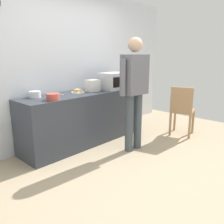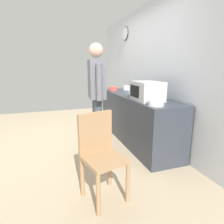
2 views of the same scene
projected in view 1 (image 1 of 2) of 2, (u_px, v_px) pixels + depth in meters
The scene contains 13 objects.
ground_plane at pixel (138, 165), 3.34m from camera, with size 6.00×6.00×0.00m, color tan.
back_wall at pixel (65, 67), 4.08m from camera, with size 5.40×0.13×2.60m.
kitchen_counter at pixel (87, 117), 4.13m from camera, with size 2.40×0.62×0.89m, color #333842.
microwave at pixel (113, 81), 4.35m from camera, with size 0.50×0.39×0.30m.
sandwich_plate at pixel (78, 92), 3.94m from camera, with size 0.23×0.23×0.07m.
salad_bowl at pixel (35, 94), 3.52m from camera, with size 0.17×0.17×0.10m, color white.
cereal_bowl at pixel (53, 97), 3.34m from camera, with size 0.19×0.19×0.09m, color #C64C42.
mixing_bowl at pixel (131, 85), 4.61m from camera, with size 0.22×0.22×0.08m, color white.
toaster at pixel (93, 86), 4.09m from camera, with size 0.22×0.18×0.20m, color silver.
fork_utensil at pixel (60, 94), 3.80m from camera, with size 0.17×0.02×0.01m, color silver.
spoon_utensil at pixel (48, 95), 3.71m from camera, with size 0.17×0.02×0.01m, color silver.
person_standing at pixel (134, 86), 3.64m from camera, with size 0.59×0.28×1.77m.
wooden_chair at pixel (182, 109), 4.40m from camera, with size 0.49×0.49×0.94m.
Camera 1 is at (-2.48, -1.82, 1.53)m, focal length 37.81 mm.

